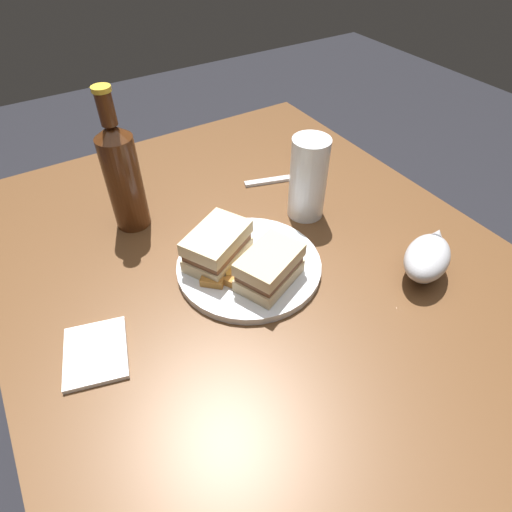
{
  "coord_description": "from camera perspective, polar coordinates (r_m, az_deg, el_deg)",
  "views": [
    {
      "loc": [
        0.45,
        -0.3,
        1.31
      ],
      "look_at": [
        -0.01,
        -0.01,
        0.8
      ],
      "focal_mm": 30.01,
      "sensor_mm": 36.0,
      "label": 1
    }
  ],
  "objects": [
    {
      "name": "fork",
      "position": [
        0.99,
        3.67,
        10.24
      ],
      "size": [
        0.07,
        0.18,
        0.01
      ],
      "primitive_type": "cube",
      "rotation": [
        0.0,
        0.0,
        1.27
      ],
      "color": "silver",
      "rests_on": "dining_table"
    },
    {
      "name": "napkin",
      "position": [
        0.69,
        -20.57,
        -11.98
      ],
      "size": [
        0.13,
        0.12,
        0.01
      ],
      "primitive_type": "cube",
      "rotation": [
        0.0,
        0.0,
        -0.27
      ],
      "color": "white",
      "rests_on": "dining_table"
    },
    {
      "name": "pint_glass",
      "position": [
        0.85,
        6.9,
        9.55
      ],
      "size": [
        0.07,
        0.07,
        0.17
      ],
      "color": "white",
      "rests_on": "dining_table"
    },
    {
      "name": "ground_plane",
      "position": [
        1.42,
        0.55,
        -24.19
      ],
      "size": [
        6.0,
        6.0,
        0.0
      ],
      "primitive_type": "plane",
      "color": "black"
    },
    {
      "name": "potato_wedge_back",
      "position": [
        0.72,
        -5.99,
        -3.25
      ],
      "size": [
        0.04,
        0.04,
        0.01
      ],
      "primitive_type": "cube",
      "rotation": [
        0.0,
        0.0,
        3.97
      ],
      "color": "#AD702D",
      "rests_on": "plate"
    },
    {
      "name": "potato_wedge_front",
      "position": [
        0.71,
        -2.61,
        -3.59
      ],
      "size": [
        0.04,
        0.04,
        0.01
      ],
      "primitive_type": "cube",
      "rotation": [
        0.0,
        0.0,
        0.51
      ],
      "color": "#AD702D",
      "rests_on": "plate"
    },
    {
      "name": "dining_table",
      "position": [
        1.07,
        0.69,
        -16.32
      ],
      "size": [
        1.11,
        0.87,
        0.77
      ],
      "primitive_type": "cube",
      "color": "brown",
      "rests_on": "ground"
    },
    {
      "name": "sandwich_half_left",
      "position": [
        0.74,
        -5.18,
        1.31
      ],
      "size": [
        0.12,
        0.14,
        0.06
      ],
      "color": "beige",
      "rests_on": "plate"
    },
    {
      "name": "potato_wedge_middle",
      "position": [
        0.73,
        -2.41,
        -2.29
      ],
      "size": [
        0.03,
        0.05,
        0.02
      ],
      "primitive_type": "cube",
      "rotation": [
        0.0,
        0.0,
        4.32
      ],
      "color": "gold",
      "rests_on": "plate"
    },
    {
      "name": "cider_bottle",
      "position": [
        0.83,
        -17.38,
        10.32
      ],
      "size": [
        0.07,
        0.07,
        0.27
      ],
      "color": "#47230F",
      "rests_on": "dining_table"
    },
    {
      "name": "sandwich_half_right",
      "position": [
        0.71,
        1.82,
        -1.56
      ],
      "size": [
        0.11,
        0.13,
        0.06
      ],
      "color": "#CCB284",
      "rests_on": "plate"
    },
    {
      "name": "plate",
      "position": [
        0.76,
        -0.94,
        -1.26
      ],
      "size": [
        0.26,
        0.26,
        0.01
      ],
      "primitive_type": "cylinder",
      "color": "white",
      "rests_on": "dining_table"
    },
    {
      "name": "gravy_boat",
      "position": [
        0.78,
        21.88,
        -0.16
      ],
      "size": [
        0.12,
        0.14,
        0.07
      ],
      "color": "#B7B7BC",
      "rests_on": "dining_table"
    }
  ]
}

